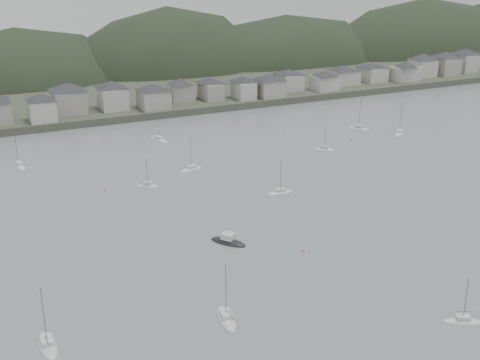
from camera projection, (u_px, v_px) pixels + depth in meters
ground at (437, 351)px, 100.64m from camera, size 900.00×900.00×0.00m
far_shore_land at (73, 71)px, 349.16m from camera, size 900.00×250.00×3.00m
forested_ridge at (94, 100)px, 333.91m from camera, size 851.55×103.94×102.57m
waterfront_town at (235, 85)px, 273.34m from camera, size 451.48×28.46×12.92m
sailboat_lead at (226, 319)px, 109.58m from camera, size 4.28×9.18×12.06m
moored_fleet at (212, 203)px, 161.89m from camera, size 215.94×177.48×13.30m
motor_launch_far at (228, 242)px, 139.37m from camera, size 7.82×9.30×4.14m
mooring_buoys at (270, 227)px, 147.58m from camera, size 174.97×121.37×0.70m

